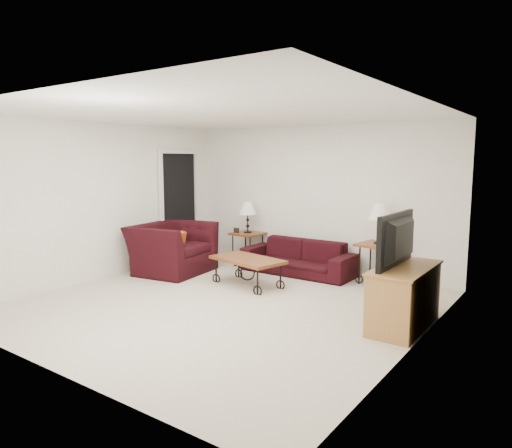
{
  "coord_description": "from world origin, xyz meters",
  "views": [
    {
      "loc": [
        3.84,
        -4.72,
        1.9
      ],
      "look_at": [
        0.0,
        0.7,
        1.0
      ],
      "focal_mm": 32.78,
      "sensor_mm": 36.0,
      "label": 1
    }
  ],
  "objects": [
    {
      "name": "ground",
      "position": [
        0.0,
        0.0,
        0.0
      ],
      "size": [
        5.0,
        5.0,
        0.0
      ],
      "primitive_type": "plane",
      "color": "beige",
      "rests_on": "ground"
    },
    {
      "name": "backpack",
      "position": [
        1.46,
        1.76,
        0.23
      ],
      "size": [
        0.43,
        0.39,
        0.46
      ],
      "primitive_type": "ellipsoid",
      "rotation": [
        0.0,
        0.0,
        0.39
      ],
      "color": "black",
      "rests_on": "ground"
    },
    {
      "name": "armchair",
      "position": [
        -1.88,
        0.86,
        0.42
      ],
      "size": [
        1.29,
        1.43,
        0.83
      ],
      "primitive_type": "imported",
      "rotation": [
        0.0,
        0.0,
        1.71
      ],
      "color": "black",
      "rests_on": "ground"
    },
    {
      "name": "wall_right",
      "position": [
        2.5,
        0.0,
        1.25
      ],
      "size": [
        0.02,
        5.0,
        2.5
      ],
      "primitive_type": "cube",
      "color": "white",
      "rests_on": "ground"
    },
    {
      "name": "coffee_table",
      "position": [
        -0.31,
        0.91,
        0.21
      ],
      "size": [
        1.24,
        0.84,
        0.43
      ],
      "primitive_type": "cube",
      "rotation": [
        0.0,
        0.0,
        -0.21
      ],
      "color": "brown",
      "rests_on": "ground"
    },
    {
      "name": "photo_frame_right",
      "position": [
        1.43,
        2.05,
        0.68
      ],
      "size": [
        0.12,
        0.06,
        0.1
      ],
      "primitive_type": "cube",
      "rotation": [
        0.0,
        0.0,
        -0.36
      ],
      "color": "black",
      "rests_on": "side_table_right"
    },
    {
      "name": "sofa",
      "position": [
        -0.06,
        2.02,
        0.28
      ],
      "size": [
        1.93,
        0.76,
        0.56
      ],
      "primitive_type": "imported",
      "color": "black",
      "rests_on": "ground"
    },
    {
      "name": "wall_front",
      "position": [
        0.0,
        -2.5,
        1.25
      ],
      "size": [
        5.0,
        0.02,
        2.5
      ],
      "primitive_type": "cube",
      "color": "white",
      "rests_on": "ground"
    },
    {
      "name": "wall_left",
      "position": [
        -2.5,
        0.0,
        1.25
      ],
      "size": [
        0.02,
        5.0,
        2.5
      ],
      "primitive_type": "cube",
      "color": "white",
      "rests_on": "ground"
    },
    {
      "name": "ceiling",
      "position": [
        0.0,
        0.0,
        2.5
      ],
      "size": [
        5.0,
        5.0,
        0.0
      ],
      "primitive_type": "plane",
      "color": "white",
      "rests_on": "wall_back"
    },
    {
      "name": "photo_frame_left",
      "position": [
        -1.4,
        2.05,
        0.62
      ],
      "size": [
        0.12,
        0.03,
        0.1
      ],
      "primitive_type": "cube",
      "rotation": [
        0.0,
        0.0,
        0.12
      ],
      "color": "black",
      "rests_on": "side_table_left"
    },
    {
      "name": "wall_back",
      "position": [
        0.0,
        2.5,
        1.25
      ],
      "size": [
        5.0,
        0.02,
        2.5
      ],
      "primitive_type": "cube",
      "color": "white",
      "rests_on": "ground"
    },
    {
      "name": "throw_pillow",
      "position": [
        -1.72,
        0.81,
        0.52
      ],
      "size": [
        0.15,
        0.39,
        0.38
      ],
      "primitive_type": "cube",
      "rotation": [
        0.0,
        0.0,
        1.71
      ],
      "color": "#B56517",
      "rests_on": "armchair"
    },
    {
      "name": "lamp_left",
      "position": [
        -1.25,
        2.2,
        0.86
      ],
      "size": [
        0.34,
        0.34,
        0.57
      ],
      "primitive_type": null,
      "rotation": [
        0.0,
        0.0,
        -0.06
      ],
      "color": "black",
      "rests_on": "side_table_left"
    },
    {
      "name": "lamp_right",
      "position": [
        1.28,
        2.2,
        0.94
      ],
      "size": [
        0.4,
        0.4,
        0.63
      ],
      "primitive_type": null,
      "rotation": [
        0.0,
        0.0,
        -0.15
      ],
      "color": "black",
      "rests_on": "side_table_right"
    },
    {
      "name": "side_table_left",
      "position": [
        -1.25,
        2.2,
        0.29
      ],
      "size": [
        0.55,
        0.55,
        0.57
      ],
      "primitive_type": "cube",
      "rotation": [
        0.0,
        0.0,
        -0.06
      ],
      "color": "brown",
      "rests_on": "ground"
    },
    {
      "name": "doorway",
      "position": [
        -2.47,
        1.65,
        1.02
      ],
      "size": [
        0.08,
        0.94,
        2.04
      ],
      "primitive_type": "cube",
      "color": "black",
      "rests_on": "ground"
    },
    {
      "name": "side_table_right",
      "position": [
        1.28,
        2.2,
        0.31
      ],
      "size": [
        0.65,
        0.65,
        0.63
      ],
      "primitive_type": "cube",
      "rotation": [
        0.0,
        0.0,
        -0.15
      ],
      "color": "brown",
      "rests_on": "ground"
    },
    {
      "name": "tv_stand",
      "position": [
        2.23,
        0.49,
        0.35
      ],
      "size": [
        0.49,
        1.18,
        0.71
      ],
      "primitive_type": "cube",
      "color": "#C37A48",
      "rests_on": "ground"
    },
    {
      "name": "television",
      "position": [
        2.21,
        0.49,
        1.01
      ],
      "size": [
        0.14,
        1.06,
        0.61
      ],
      "primitive_type": "imported",
      "rotation": [
        0.0,
        0.0,
        -1.57
      ],
      "color": "black",
      "rests_on": "tv_stand"
    }
  ]
}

